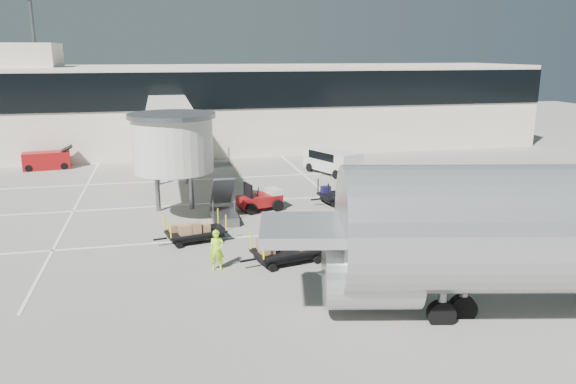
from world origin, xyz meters
The scene contains 11 objects.
ground centered at (0.00, 0.00, 0.00)m, with size 140.00×140.00×0.00m, color #A09B8F.
lane_markings centered at (-0.67, 9.33, 0.01)m, with size 40.00×30.00×0.02m.
terminal centered at (-0.35, 29.94, 4.11)m, with size 64.00×12.11×15.20m.
jet_bridge centered at (-3.97, 12.26, 4.28)m, with size 5.70×20.40×6.03m.
baggage_tug centered at (1.04, 6.86, 0.62)m, with size 2.84×2.21×1.71m.
suitcase_cart centered at (6.50, 7.27, 0.54)m, with size 4.06×2.14×1.56m.
box_cart_near centered at (0.70, -2.02, 0.58)m, with size 4.02×2.28×1.54m.
box_cart_far centered at (-3.12, 1.86, 0.53)m, with size 3.66×2.02×1.40m.
ground_worker centered at (-2.50, -2.18, 0.91)m, with size 0.66×0.43×1.81m, color #ADFC1A.
minivan centered at (8.24, 15.97, 1.11)m, with size 3.73×5.26×1.85m.
belt_loader centered at (-13.79, 22.65, 0.71)m, with size 3.99×1.96×1.85m.
Camera 1 is at (-4.57, -25.34, 9.30)m, focal length 35.00 mm.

